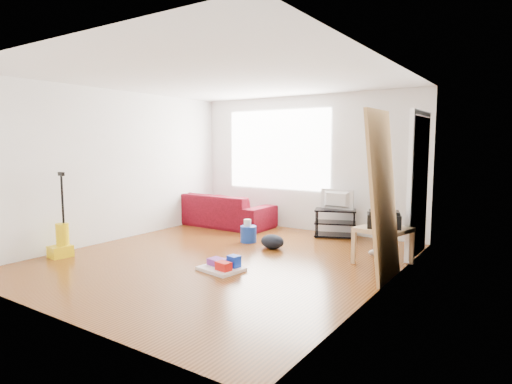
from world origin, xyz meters
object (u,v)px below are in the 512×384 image
Objects in this scene: sofa at (220,225)px; vacuum at (61,241)px; side_table at (383,233)px; backpack at (272,248)px; bucket at (248,242)px; tv_stand at (335,223)px; cleaning_tray at (223,266)px.

sofa is 1.80× the size of vacuum.
sofa is 3.70m from side_table.
side_table reaches higher than backpack.
bucket is (-2.24, 0.05, -0.42)m from side_table.
tv_stand is 2.70m from cleaning_tray.
tv_stand is at bearing 134.91° from side_table.
vacuum is at bearing -149.86° from tv_stand.
vacuum reaches higher than cleaning_tray.
side_table reaches higher than tv_stand.
cleaning_tray is at bearing 129.12° from sofa.
side_table is at bearing 16.72° from backpack.
vacuum reaches higher than backpack.
sofa is at bearing 129.12° from cleaning_tray.
bucket reaches higher than backpack.
side_table is 2.28m from bucket.
tv_stand is at bearing 59.12° from vacuum.
tv_stand is 1.43m from backpack.
side_table is (3.56, -0.95, 0.42)m from sofa.
side_table is 4.53m from vacuum.
cleaning_tray is 1.50× the size of backpack.
side_table is 0.60× the size of vacuum.
bucket is at bearing 60.51° from vacuum.
backpack is 0.32× the size of vacuum.
vacuum is (-1.71, -2.25, 0.22)m from bucket.
tv_stand is 0.66× the size of vacuum.
side_table is 2.74× the size of bucket.
backpack is (-1.68, -0.11, -0.42)m from side_table.
sofa reaches higher than backpack.
cleaning_tray is at bearing -66.94° from bucket.
sofa is 1.59m from bucket.
backpack is at bearing -15.38° from bucket.
vacuum is (-0.39, -3.15, 0.22)m from sofa.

